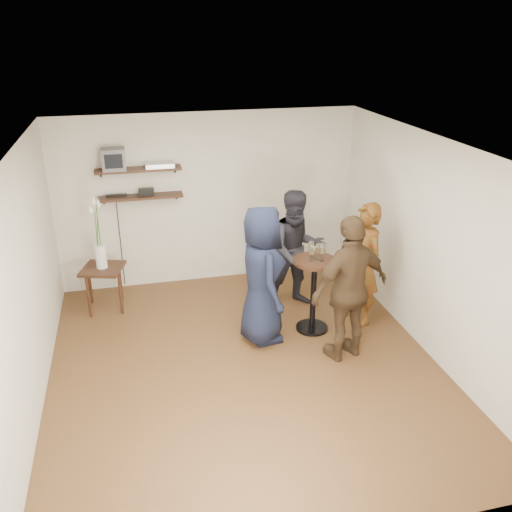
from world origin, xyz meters
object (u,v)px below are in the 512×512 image
at_px(radio, 146,192).
at_px(person_brown, 350,289).
at_px(drinks_table, 314,285).
at_px(dvd_deck, 160,165).
at_px(side_table, 103,274).
at_px(person_dark, 297,250).
at_px(person_navy, 262,275).
at_px(crt_monitor, 114,159).
at_px(person_plaid, 364,264).

relative_size(radio, person_brown, 0.12).
xyz_separation_m(drinks_table, person_brown, (0.20, -0.68, 0.25)).
xyz_separation_m(dvd_deck, person_brown, (1.94, -2.43, -1.00)).
height_order(radio, side_table, radio).
relative_size(side_table, person_dark, 0.39).
distance_m(person_dark, person_brown, 1.40).
bearing_deg(drinks_table, person_navy, -176.04).
xyz_separation_m(dvd_deck, radio, (-0.22, 0.00, -0.38)).
distance_m(side_table, drinks_table, 2.93).
xyz_separation_m(crt_monitor, person_navy, (1.66, -1.80, -1.13)).
distance_m(crt_monitor, person_plaid, 3.70).
bearing_deg(person_brown, crt_monitor, -59.61).
bearing_deg(person_plaid, drinks_table, -90.00).
bearing_deg(person_dark, crt_monitor, 154.91).
distance_m(crt_monitor, side_table, 1.60).
distance_m(crt_monitor, radio, 0.64).
height_order(dvd_deck, drinks_table, dvd_deck).
height_order(dvd_deck, side_table, dvd_deck).
xyz_separation_m(side_table, person_navy, (1.95, -1.27, 0.36)).
bearing_deg(radio, person_dark, -28.26).
height_order(dvd_deck, person_navy, dvd_deck).
distance_m(crt_monitor, person_brown, 3.71).
distance_m(drinks_table, person_brown, 0.75).
height_order(person_dark, person_navy, person_navy).
height_order(dvd_deck, person_brown, dvd_deck).
bearing_deg(person_dark, dvd_deck, 147.73).
relative_size(dvd_deck, person_plaid, 0.24).
height_order(dvd_deck, person_dark, dvd_deck).
relative_size(crt_monitor, drinks_table, 0.32).
distance_m(dvd_deck, radio, 0.44).
relative_size(person_plaid, person_navy, 0.94).
height_order(crt_monitor, side_table, crt_monitor).
distance_m(side_table, person_brown, 3.45).
xyz_separation_m(radio, drinks_table, (1.96, -1.75, -0.87)).
height_order(drinks_table, person_navy, person_navy).
distance_m(dvd_deck, person_brown, 3.27).
xyz_separation_m(crt_monitor, person_plaid, (3.07, -1.69, -1.18)).
bearing_deg(person_plaid, crt_monitor, -124.24).
height_order(person_plaid, person_navy, person_navy).
relative_size(side_table, person_navy, 0.37).
bearing_deg(person_navy, person_brown, -128.93).
bearing_deg(person_dark, person_plaid, -42.82).
relative_size(crt_monitor, person_navy, 0.18).
relative_size(radio, person_dark, 0.13).
height_order(crt_monitor, person_brown, crt_monitor).
height_order(person_plaid, person_dark, person_dark).
height_order(side_table, person_navy, person_navy).
height_order(person_plaid, person_brown, person_brown).
relative_size(crt_monitor, dvd_deck, 0.80).
relative_size(person_plaid, person_brown, 0.93).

